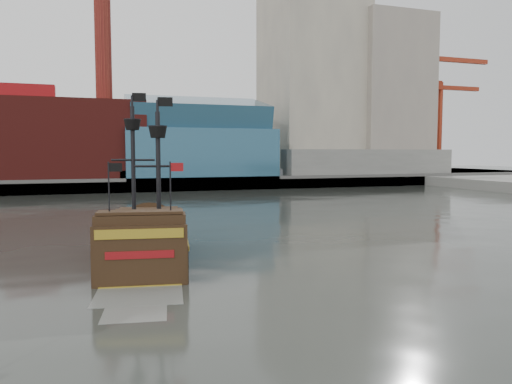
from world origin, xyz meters
name	(u,v)px	position (x,y,z in m)	size (l,w,h in m)	color
ground	(276,260)	(0.00, 0.00, 0.00)	(400.00, 400.00, 0.00)	#272A25
promenade_far	(138,179)	(0.00, 92.00, 1.00)	(220.00, 60.00, 2.00)	slate
seawall	(154,185)	(0.00, 62.50, 1.30)	(220.00, 1.00, 2.60)	#4C4C49
skyline	(162,77)	(5.21, 84.56, 24.55)	(149.00, 45.00, 62.00)	brown
crane_a	(436,109)	(78.63, 82.00, 19.11)	(22.50, 4.00, 32.25)	slate
crane_b	(440,125)	(88.23, 92.00, 15.57)	(19.10, 4.00, 26.25)	slate
pirate_ship	(146,246)	(-8.39, 2.23, 1.11)	(7.38, 16.86, 12.20)	black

